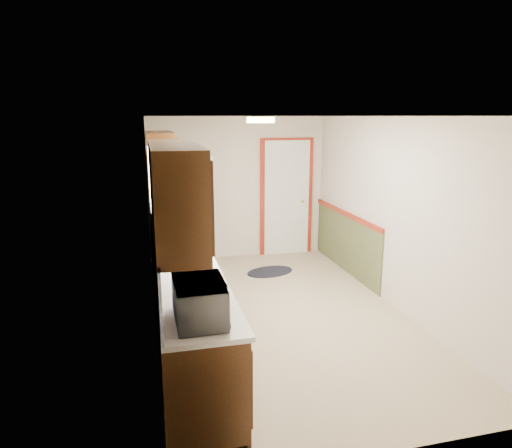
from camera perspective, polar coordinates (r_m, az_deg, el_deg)
room_shell at (r=5.41m, az=3.12°, el=0.51°), size 3.20×5.20×2.52m
kitchen_run at (r=5.02m, az=-9.62°, el=-5.31°), size 0.63×4.00×2.20m
back_wall_trim at (r=7.83m, az=5.36°, el=2.16°), size 1.12×2.30×2.08m
ceiling_fixture at (r=5.00m, az=0.59°, el=12.89°), size 0.30×0.30×0.06m
microwave at (r=3.37m, az=-7.02°, el=-9.06°), size 0.31×0.54×0.36m
refrigerator at (r=7.27m, az=-8.84°, el=1.44°), size 0.85×0.81×1.84m
rug at (r=7.24m, az=1.75°, el=-5.97°), size 0.87×0.68×0.01m
cooktop at (r=6.10m, az=-10.09°, el=-0.61°), size 0.49×0.59×0.02m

